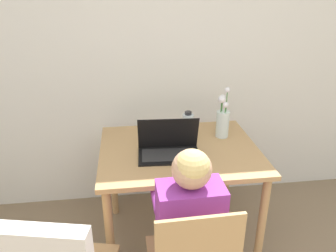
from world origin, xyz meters
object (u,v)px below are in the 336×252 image
Objects in this scene: person_seated at (188,217)px; laptop at (169,146)px; flower_vase at (223,120)px; water_bottle at (188,127)px.

person_seated is 0.53m from laptop.
flower_vase is (0.39, 0.20, 0.07)m from laptop.
laptop is at bearing -152.97° from flower_vase.
flower_vase reaches higher than person_seated.
water_bottle is (0.13, 0.69, 0.17)m from person_seated.
person_seated is at bearing -117.28° from flower_vase.
person_seated is 2.73× the size of laptop.
water_bottle is at bearing -175.56° from flower_vase.
water_bottle is at bearing -101.80° from person_seated.
laptop is at bearing -88.53° from person_seated.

